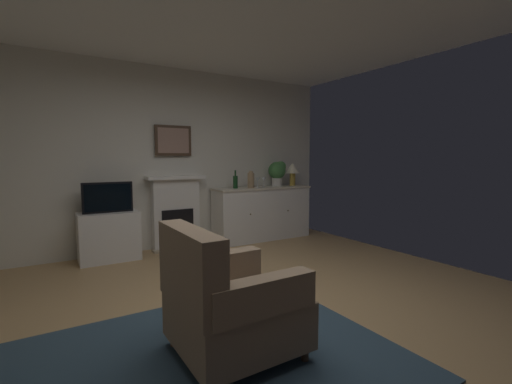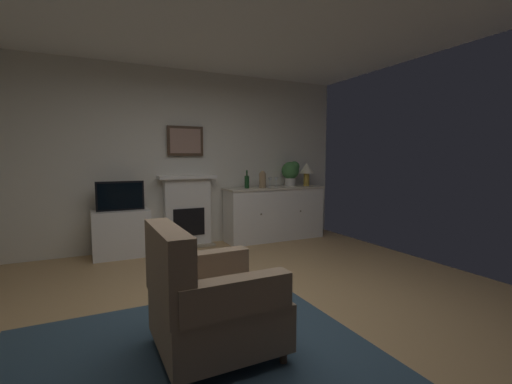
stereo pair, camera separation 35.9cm
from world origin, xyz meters
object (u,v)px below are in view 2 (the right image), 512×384
object	(u,v)px
sideboard_cabinet	(274,213)
wine_glass_left	(270,180)
framed_picture	(185,141)
tv_set	(120,196)
wine_bottle	(247,182)
wine_glass_center	(276,180)
vase_decorative	(263,179)
potted_plant_small	(291,171)
fireplace_unit	(187,211)
tv_cabinet	(121,233)
table_lamp	(307,170)
armchair	(208,302)

from	to	relation	value
sideboard_cabinet	wine_glass_left	world-z (taller)	wine_glass_left
framed_picture	tv_set	distance (m)	1.27
framed_picture	wine_bottle	xyz separation A→B (m)	(0.93, -0.21, -0.63)
wine_glass_center	vase_decorative	distance (m)	0.28
wine_glass_center	potted_plant_small	xyz separation A→B (m)	(0.32, 0.05, 0.13)
fireplace_unit	wine_glass_center	size ratio (longest dim) A/B	6.67
framed_picture	sideboard_cabinet	distance (m)	1.87
wine_bottle	tv_cabinet	world-z (taller)	wine_bottle
fireplace_unit	potted_plant_small	bearing A→B (deg)	-4.24
wine_bottle	tv_cabinet	xyz separation A→B (m)	(-1.91, 0.00, -0.66)
fireplace_unit	wine_bottle	distance (m)	1.05
wine_glass_center	tv_set	xyz separation A→B (m)	(-2.44, -0.00, -0.15)
framed_picture	tv_cabinet	xyz separation A→B (m)	(-0.98, -0.21, -1.30)
sideboard_cabinet	table_lamp	distance (m)	0.96
fireplace_unit	tv_cabinet	bearing A→B (deg)	-170.55
table_lamp	tv_set	world-z (taller)	table_lamp
table_lamp	vase_decorative	world-z (taller)	table_lamp
potted_plant_small	wine_glass_left	bearing A→B (deg)	-175.41
vase_decorative	potted_plant_small	distance (m)	0.61
fireplace_unit	wine_bottle	bearing A→B (deg)	-9.90
wine_glass_left	potted_plant_small	xyz separation A→B (m)	(0.43, 0.03, 0.13)
tv_cabinet	tv_set	size ratio (longest dim) A/B	1.21
fireplace_unit	wine_bottle	xyz separation A→B (m)	(0.93, -0.16, 0.44)
wine_glass_left	tv_cabinet	distance (m)	2.42
fireplace_unit	wine_glass_left	distance (m)	1.44
potted_plant_small	tv_cabinet	bearing A→B (deg)	-179.37
wine_bottle	wine_glass_center	xyz separation A→B (m)	(0.53, -0.02, 0.01)
tv_cabinet	framed_picture	bearing A→B (deg)	12.01
wine_glass_center	tv_set	distance (m)	2.44
wine_bottle	wine_glass_center	distance (m)	0.53
vase_decorative	armchair	distance (m)	3.43
tv_set	potted_plant_small	world-z (taller)	potted_plant_small
sideboard_cabinet	wine_glass_center	distance (m)	0.56
wine_bottle	vase_decorative	world-z (taller)	wine_bottle
sideboard_cabinet	fireplace_unit	bearing A→B (deg)	172.96
armchair	framed_picture	bearing A→B (deg)	77.78
vase_decorative	fireplace_unit	bearing A→B (deg)	169.14
framed_picture	table_lamp	world-z (taller)	framed_picture
fireplace_unit	tv_cabinet	size ratio (longest dim) A/B	1.47
framed_picture	tv_set	world-z (taller)	framed_picture
framed_picture	wine_glass_left	distance (m)	1.50
wine_glass_center	vase_decorative	xyz separation A→B (m)	(-0.28, -0.04, 0.02)
wine_glass_left	tv_set	xyz separation A→B (m)	(-2.33, -0.02, -0.15)
fireplace_unit	framed_picture	bearing A→B (deg)	90.00
framed_picture	wine_glass_center	bearing A→B (deg)	-8.88
framed_picture	vase_decorative	xyz separation A→B (m)	(1.18, -0.27, -0.60)
fireplace_unit	wine_glass_left	size ratio (longest dim) A/B	6.67
tv_set	wine_glass_left	bearing A→B (deg)	0.47
tv_cabinet	wine_glass_center	bearing A→B (deg)	-0.49
vase_decorative	tv_set	xyz separation A→B (m)	(-2.16, 0.04, -0.17)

